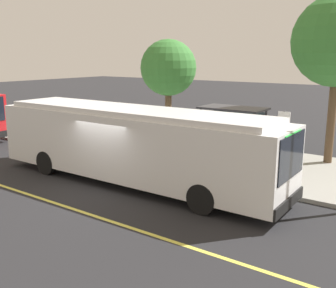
{
  "coord_description": "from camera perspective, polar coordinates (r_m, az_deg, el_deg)",
  "views": [
    {
      "loc": [
        10.19,
        -10.25,
        4.88
      ],
      "look_at": [
        1.8,
        1.42,
        1.67
      ],
      "focal_mm": 42.42,
      "sensor_mm": 36.0,
      "label": 1
    }
  ],
  "objects": [
    {
      "name": "sidewalk_curb",
      "position": [
        19.77,
        3.53,
        -1.51
      ],
      "size": [
        44.0,
        6.4,
        0.15
      ],
      "primitive_type": "cube",
      "color": "gray",
      "rests_on": "ground_plane"
    },
    {
      "name": "transit_bus_main",
      "position": [
        15.28,
        -5.21,
        0.2
      ],
      "size": [
        12.42,
        2.73,
        2.95
      ],
      "color": "white",
      "rests_on": "ground_plane"
    },
    {
      "name": "street_tree_upstreet",
      "position": [
        21.75,
        0.05,
        10.82
      ],
      "size": [
        3.02,
        3.02,
        5.61
      ],
      "color": "brown",
      "rests_on": "sidewalk_curb"
    },
    {
      "name": "ground_plane",
      "position": [
        15.25,
        -8.67,
        -6.23
      ],
      "size": [
        120.0,
        120.0,
        0.0
      ],
      "primitive_type": "plane",
      "color": "#232326"
    },
    {
      "name": "bus_shelter",
      "position": [
        18.36,
        8.96,
        3.13
      ],
      "size": [
        2.9,
        1.6,
        2.48
      ],
      "color": "#333338",
      "rests_on": "sidewalk_curb"
    },
    {
      "name": "lane_stripe_center",
      "position": [
        13.87,
        -15.09,
        -8.46
      ],
      "size": [
        36.0,
        0.14,
        0.01
      ],
      "primitive_type": "cube",
      "color": "#E0D64C",
      "rests_on": "ground_plane"
    },
    {
      "name": "route_sign_post",
      "position": [
        14.97,
        16.18,
        0.81
      ],
      "size": [
        0.44,
        0.08,
        2.8
      ],
      "color": "#333338",
      "rests_on": "sidewalk_curb"
    },
    {
      "name": "waiting_bench",
      "position": [
        18.46,
        8.97,
        -0.88
      ],
      "size": [
        1.6,
        0.48,
        0.95
      ],
      "color": "brown",
      "rests_on": "sidewalk_curb"
    }
  ]
}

